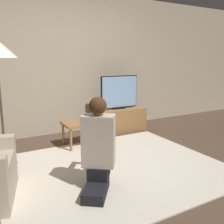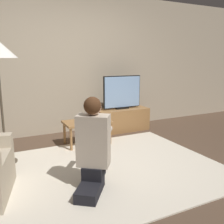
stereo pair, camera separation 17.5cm
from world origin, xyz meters
name	(u,v)px [view 2 (the right image)]	position (x,y,z in m)	size (l,w,h in m)	color
ground_plane	(111,169)	(0.00, 0.00, 0.00)	(10.00, 10.00, 0.00)	brown
wall_back	(65,64)	(0.00, 1.93, 1.30)	(10.00, 0.06, 2.60)	tan
rug	(111,168)	(0.00, 0.00, 0.01)	(2.77, 2.25, 0.02)	beige
tv_stand	(122,120)	(0.98, 1.50, 0.22)	(1.04, 0.40, 0.44)	olive
tv	(122,92)	(0.98, 1.51, 0.76)	(0.78, 0.08, 0.64)	black
coffee_table	(87,124)	(0.07, 1.02, 0.35)	(0.74, 0.44, 0.40)	olive
person_kneeling	(93,145)	(-0.38, -0.35, 0.50)	(0.67, 0.79, 1.00)	black
remote	(99,120)	(0.24, 0.93, 0.41)	(0.04, 0.15, 0.02)	black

